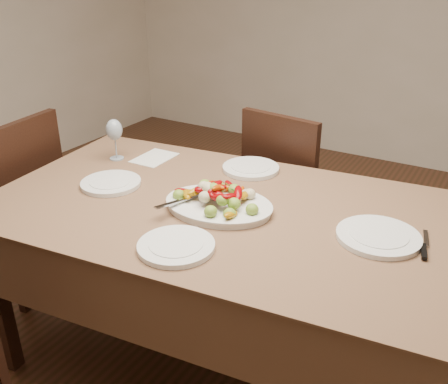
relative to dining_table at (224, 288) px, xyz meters
name	(u,v)px	position (x,y,z in m)	size (l,w,h in m)	color
floor	(178,380)	(-0.10, -0.21, -0.38)	(6.00, 6.00, 0.00)	#3E2212
dining_table	(224,288)	(0.00, 0.00, 0.00)	(1.84, 1.04, 0.76)	brown
chair_far	(296,193)	(-0.04, 0.81, 0.10)	(0.42, 0.42, 0.95)	black
chair_left	(8,206)	(-1.24, -0.08, 0.10)	(0.42, 0.42, 0.95)	black
serving_platter	(219,207)	(-0.01, -0.03, 0.39)	(0.41, 0.30, 0.02)	white
roasted_vegetables	(219,193)	(-0.01, -0.03, 0.45)	(0.33, 0.23, 0.09)	#770306
serving_spoon	(199,199)	(-0.07, -0.07, 0.43)	(0.28, 0.06, 0.03)	#9EA0A8
plate_left	(111,183)	(-0.51, -0.07, 0.39)	(0.25, 0.25, 0.02)	white
plate_right	(378,237)	(0.57, 0.06, 0.39)	(0.28, 0.28, 0.02)	white
plate_far	(251,168)	(-0.08, 0.37, 0.39)	(0.25, 0.25, 0.02)	white
plate_near	(176,246)	(0.02, -0.34, 0.39)	(0.26, 0.26, 0.02)	white
wine_glass	(115,138)	(-0.69, 0.17, 0.48)	(0.08, 0.08, 0.20)	#8C99A5
menu_card	(154,158)	(-0.55, 0.27, 0.38)	(0.15, 0.21, 0.00)	silver
table_knife	(425,246)	(0.72, 0.08, 0.38)	(0.02, 0.20, 0.01)	#9EA0A8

